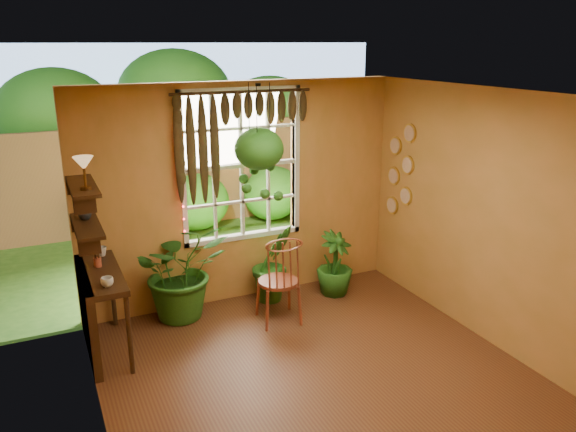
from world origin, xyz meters
name	(u,v)px	position (x,y,z in m)	size (l,w,h in m)	color
floor	(330,388)	(0.00, 0.00, 0.00)	(4.50, 4.50, 0.00)	#5A3219
ceiling	(337,98)	(0.00, 0.00, 2.70)	(4.50, 4.50, 0.00)	white
wall_back	(243,194)	(0.00, 2.25, 1.35)	(4.00, 4.00, 0.00)	#C88744
wall_left	(93,297)	(-2.00, 0.00, 1.35)	(4.50, 4.50, 0.00)	#C88744
wall_right	(505,225)	(2.00, 0.00, 1.35)	(4.50, 4.50, 0.00)	#C88744
window	(241,166)	(0.00, 2.28, 1.70)	(1.52, 0.10, 1.86)	white
valance_vine	(237,119)	(-0.08, 2.16, 2.28)	(1.70, 0.12, 1.10)	#33210E
string_lights	(181,169)	(-0.76, 2.19, 1.75)	(0.03, 0.03, 1.54)	#FF2633
wall_plates	(400,171)	(1.98, 1.79, 1.55)	(0.04, 0.32, 1.10)	#FFEDD0
counter_ledge	(92,305)	(-1.91, 1.60, 0.55)	(0.40, 1.20, 0.90)	#33210E
shelf_lower	(87,226)	(-1.88, 1.60, 1.40)	(0.25, 0.90, 0.04)	#33210E
shelf_upper	(82,186)	(-1.88, 1.60, 1.80)	(0.25, 0.90, 0.04)	#33210E
backyard	(172,140)	(0.24, 6.87, 1.28)	(14.00, 10.00, 12.00)	#275418
windsor_chair	(279,293)	(0.11, 1.42, 0.36)	(0.51, 0.54, 1.24)	brown
potted_plant_left	(181,269)	(-0.86, 2.03, 0.60)	(1.07, 0.93, 1.19)	#1E4412
potted_plant_mid	(273,263)	(0.29, 1.99, 0.49)	(0.54, 0.44, 0.99)	#1E4412
potted_plant_right	(335,264)	(1.07, 1.82, 0.41)	(0.46, 0.46, 0.83)	#1E4412
hanging_basket	(259,154)	(0.06, 1.86, 1.91)	(0.56, 0.56, 1.36)	black
cup_a	(107,282)	(-1.78, 1.19, 0.95)	(0.12, 0.12, 0.09)	silver
cup_b	(102,251)	(-1.72, 2.05, 0.95)	(0.11, 0.11, 0.10)	beige
brush_jar	(97,256)	(-1.80, 1.75, 1.01)	(0.08, 0.08, 0.29)	brown
shelf_vase	(85,213)	(-1.87, 1.76, 1.48)	(0.13, 0.13, 0.13)	#B2AD99
tiffany_lamp	(84,165)	(-1.86, 1.38, 2.05)	(0.19, 0.19, 0.31)	#513517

